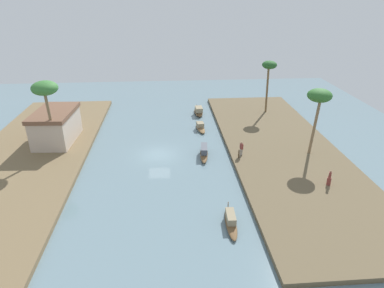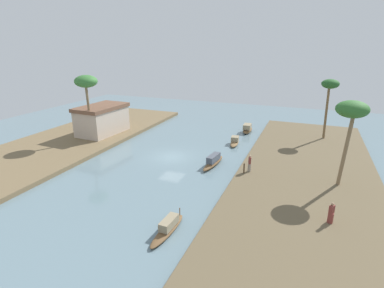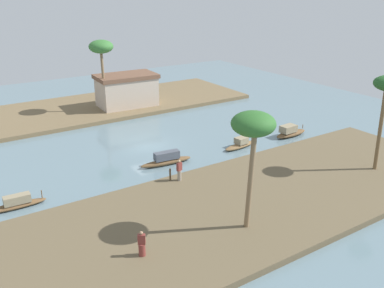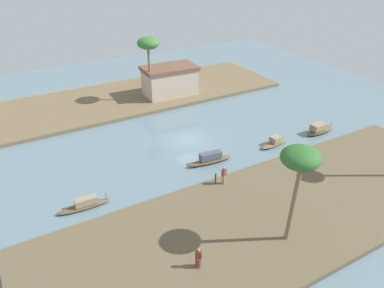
% 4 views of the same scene
% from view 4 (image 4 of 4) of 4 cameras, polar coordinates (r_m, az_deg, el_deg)
% --- Properties ---
extents(river_water, '(69.55, 69.55, 0.00)m').
position_cam_4_polar(river_water, '(41.19, -0.36, 0.65)').
color(river_water, slate).
rests_on(river_water, ground).
extents(riverbank_left, '(40.21, 12.86, 0.45)m').
position_cam_4_polar(riverbank_left, '(31.24, 13.27, -10.06)').
color(riverbank_left, brown).
rests_on(riverbank_left, ground).
extents(riverbank_right, '(40.21, 12.86, 0.45)m').
position_cam_4_polar(riverbank_right, '(53.20, -8.26, 7.33)').
color(riverbank_right, brown).
rests_on(riverbank_right, ground).
extents(sampan_with_red_awning, '(4.79, 1.35, 1.18)m').
position_cam_4_polar(sampan_with_red_awning, '(36.75, 2.77, -2.33)').
color(sampan_with_red_awning, brown).
rests_on(sampan_with_red_awning, river_water).
extents(sampan_near_left_bank, '(4.38, 1.07, 0.96)m').
position_cam_4_polar(sampan_near_left_bank, '(32.20, -16.04, -8.87)').
color(sampan_near_left_bank, brown).
rests_on(sampan_near_left_bank, river_water).
extents(sampan_with_tall_canopy, '(4.04, 1.35, 1.25)m').
position_cam_4_polar(sampan_with_tall_canopy, '(44.78, 18.84, 2.11)').
color(sampan_with_tall_canopy, brown).
rests_on(sampan_with_tall_canopy, river_water).
extents(sampan_open_hull, '(3.80, 1.37, 1.00)m').
position_cam_4_polar(sampan_open_hull, '(40.88, 12.46, 0.24)').
color(sampan_open_hull, brown).
rests_on(sampan_open_hull, river_water).
extents(person_on_near_bank, '(0.53, 0.53, 1.56)m').
position_cam_4_polar(person_on_near_bank, '(25.51, 0.96, -17.13)').
color(person_on_near_bank, brown).
rests_on(person_on_near_bank, riverbank_left).
extents(person_by_mooring, '(0.47, 0.38, 1.71)m').
position_cam_4_polar(person_by_mooring, '(32.91, 4.88, -4.84)').
color(person_by_mooring, gray).
rests_on(person_by_mooring, riverbank_left).
extents(mooring_post, '(0.14, 0.14, 0.98)m').
position_cam_4_polar(mooring_post, '(33.07, 3.61, -5.27)').
color(mooring_post, '#4C3823').
rests_on(mooring_post, riverbank_left).
extents(palm_tree_left_near, '(2.61, 2.61, 7.56)m').
position_cam_4_polar(palm_tree_left_near, '(24.74, 16.15, -2.45)').
color(palm_tree_left_near, '#7F6647').
rests_on(palm_tree_left_near, riverbank_left).
extents(palm_tree_right_tall, '(2.79, 2.79, 8.32)m').
position_cam_4_polar(palm_tree_right_tall, '(48.70, -6.68, 14.76)').
color(palm_tree_right_tall, '#7F6647').
rests_on(palm_tree_right_tall, riverbank_right).
extents(riverside_building, '(7.46, 4.74, 3.91)m').
position_cam_4_polar(riverside_building, '(52.03, -3.42, 9.67)').
color(riverside_building, '#C6B29E').
rests_on(riverside_building, riverbank_right).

